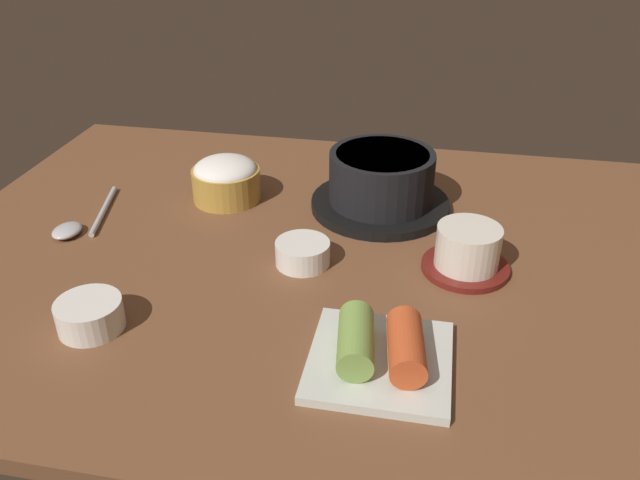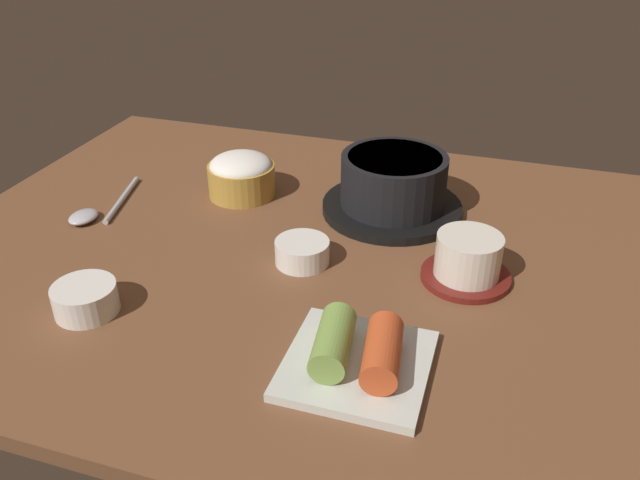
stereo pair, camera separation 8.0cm
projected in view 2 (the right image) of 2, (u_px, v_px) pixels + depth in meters
The scene contains 8 objects.
dining_table at pixel (310, 257), 84.04cm from camera, with size 100.00×76.00×2.00cm, color brown.
stone_pot at pixel (393, 186), 90.73cm from camera, with size 19.97×19.97×8.57cm.
rice_bowl at pixel (241, 174), 95.92cm from camera, with size 10.01×10.01×6.52cm.
tea_cup_with_saucer at pixel (468, 259), 76.30cm from camera, with size 10.75×10.75×5.91cm.
banchan_cup_center at pixel (299, 250), 80.33cm from camera, with size 6.84×6.84×3.01cm.
kimchi_plate at pixel (357, 356), 63.08cm from camera, with size 14.13×14.13×4.61cm.
side_bowl_near at pixel (85, 298), 71.27cm from camera, with size 7.11×7.11×3.34cm.
spoon at pixel (95, 211), 91.49cm from camera, with size 5.68×16.22×1.35cm.
Camera 2 is at (22.89, -67.61, 45.43)cm, focal length 36.16 mm.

